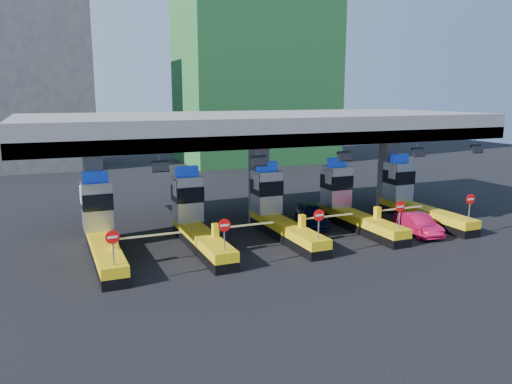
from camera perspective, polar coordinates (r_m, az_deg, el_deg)
name	(u,v)px	position (r m, az deg, el deg)	size (l,w,h in m)	color
ground	(279,235)	(29.59, 2.62, -4.95)	(120.00, 120.00, 0.00)	black
toll_canopy	(260,128)	(31.13, 0.42, 7.33)	(28.00, 12.09, 7.00)	slate
toll_lane_far_left	(101,229)	(26.88, -17.29, -4.01)	(4.43, 8.00, 4.16)	black
toll_lane_left	(195,219)	(27.76, -6.97, -3.11)	(4.43, 8.00, 4.16)	black
toll_lane_center	(277,211)	(29.48, 2.41, -2.20)	(4.43, 8.00, 4.16)	black
toll_lane_right	(349,204)	(31.90, 10.56, -1.36)	(4.43, 8.00, 4.16)	black
toll_lane_far_right	(412,198)	(34.87, 17.43, -0.63)	(4.43, 8.00, 4.16)	black
bg_building_scaffold	(255,46)	(62.84, -0.09, 16.38)	(18.00, 12.00, 28.00)	#1E5926
bg_building_concrete	(24,87)	(61.67, -24.99, 10.82)	(14.00, 10.00, 18.00)	#4C4C49
van	(312,214)	(31.77, 6.38, -2.57)	(1.67, 4.15, 1.41)	black
red_car	(418,224)	(31.13, 18.05, -3.52)	(1.30, 3.73, 1.23)	#C50F3D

